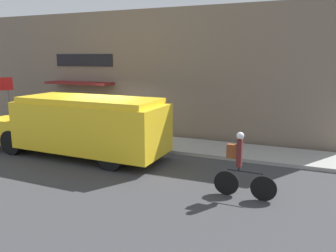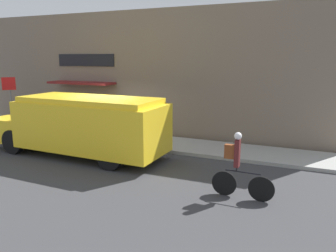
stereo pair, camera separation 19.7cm
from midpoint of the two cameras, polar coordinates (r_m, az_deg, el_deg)
ground_plane at (r=13.50m, az=-9.94°, el=-3.47°), size 70.00×70.00×0.00m
sidewalk at (r=14.34m, az=-7.69°, el=-2.24°), size 28.00×2.08×0.13m
storefront at (r=15.12m, az=-5.56°, el=8.97°), size 17.55×1.10×5.57m
school_bus at (r=12.19m, az=-14.41°, el=0.22°), size 7.03×2.70×2.16m
cyclist at (r=8.54m, az=12.82°, el=-7.01°), size 1.60×0.20×1.72m
stop_sign_post at (r=17.42m, az=-25.50°, el=5.08°), size 0.45×0.45×2.53m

